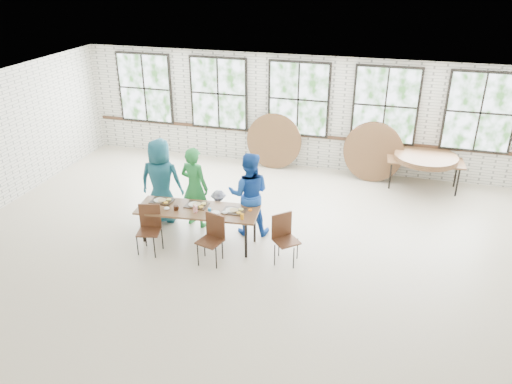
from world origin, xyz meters
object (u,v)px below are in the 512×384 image
(chair_near_right, at_px, (213,234))
(storage_table, at_px, (425,162))
(chair_near_left, at_px, (150,224))
(dining_table, at_px, (198,211))

(chair_near_right, distance_m, storage_table, 5.93)
(storage_table, bearing_deg, chair_near_left, -142.46)
(dining_table, relative_size, chair_near_left, 2.59)
(chair_near_right, bearing_deg, storage_table, 65.40)
(chair_near_left, relative_size, storage_table, 0.52)
(chair_near_left, xyz_separation_m, chair_near_right, (1.30, -0.02, 0.00))
(dining_table, xyz_separation_m, chair_near_left, (-0.79, -0.54, -0.13))
(chair_near_left, distance_m, storage_table, 6.83)
(chair_near_left, distance_m, chair_near_right, 1.30)
(dining_table, bearing_deg, storage_table, 36.90)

